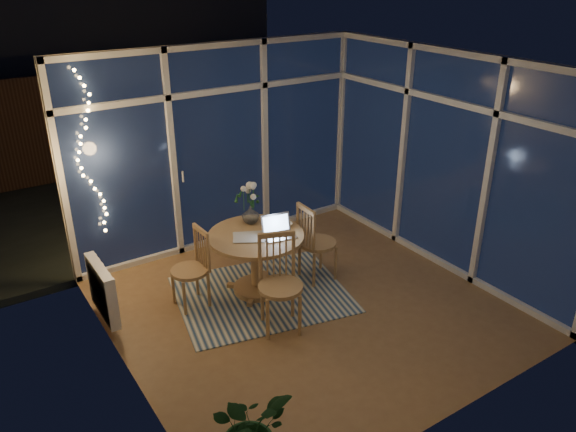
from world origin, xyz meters
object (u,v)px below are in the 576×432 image
object	(u,v)px
chair_front	(280,285)
flower_vase	(251,214)
dining_table	(257,263)
laptop	(280,227)
chair_left	(189,269)
chair_right	(318,241)

from	to	relation	value
chair_front	flower_vase	size ratio (longest dim) A/B	4.92
dining_table	chair_front	world-z (taller)	chair_front
chair_front	laptop	bearing A→B (deg)	79.30
chair_left	laptop	xyz separation A→B (m)	(0.94, -0.34, 0.39)
dining_table	laptop	distance (m)	0.56
chair_right	chair_front	world-z (taller)	chair_front
dining_table	laptop	bearing A→B (deg)	-46.66
dining_table	flower_vase	world-z (taller)	flower_vase
dining_table	chair_right	size ratio (longest dim) A/B	1.09
chair_front	chair_left	bearing A→B (deg)	144.80
laptop	flower_vase	bearing A→B (deg)	110.73
dining_table	laptop	size ratio (longest dim) A/B	3.23
chair_front	flower_vase	xyz separation A→B (m)	(0.26, 1.04, 0.32)
dining_table	flower_vase	bearing A→B (deg)	70.34
chair_left	chair_front	world-z (taller)	chair_front
chair_right	laptop	size ratio (longest dim) A/B	2.97
flower_vase	dining_table	bearing A→B (deg)	-109.66
chair_left	chair_right	size ratio (longest dim) A/B	0.93
chair_front	laptop	size ratio (longest dim) A/B	3.13
chair_left	laptop	bearing A→B (deg)	68.49
laptop	dining_table	bearing A→B (deg)	144.49
flower_vase	laptop	bearing A→B (deg)	-80.42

